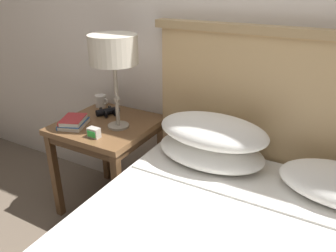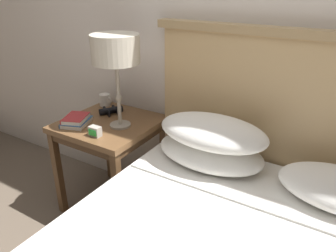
{
  "view_description": "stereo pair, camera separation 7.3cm",
  "coord_description": "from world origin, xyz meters",
  "px_view_note": "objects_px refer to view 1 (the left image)",
  "views": [
    {
      "loc": [
        0.74,
        -0.85,
        1.49
      ],
      "look_at": [
        -0.05,
        0.58,
        0.74
      ],
      "focal_mm": 35.0,
      "sensor_mm": 36.0,
      "label": 1
    },
    {
      "loc": [
        0.81,
        -0.82,
        1.49
      ],
      "look_at": [
        -0.05,
        0.58,
        0.74
      ],
      "focal_mm": 35.0,
      "sensor_mm": 36.0,
      "label": 2
    }
  ],
  "objects_px": {
    "table_lamp": "(113,52)",
    "binoculars_pair": "(108,111)",
    "nightstand": "(108,135)",
    "alarm_clock": "(94,133)",
    "coffee_mug": "(101,101)",
    "book_stacked_on_top": "(73,120)",
    "book_on_nightstand": "(74,124)"
  },
  "relations": [
    {
      "from": "nightstand",
      "to": "book_stacked_on_top",
      "type": "relative_size",
      "value": 3.09
    },
    {
      "from": "nightstand",
      "to": "binoculars_pair",
      "type": "xyz_separation_m",
      "value": [
        -0.08,
        0.11,
        0.11
      ]
    },
    {
      "from": "nightstand",
      "to": "binoculars_pair",
      "type": "distance_m",
      "value": 0.17
    },
    {
      "from": "nightstand",
      "to": "book_stacked_on_top",
      "type": "xyz_separation_m",
      "value": [
        -0.15,
        -0.14,
        0.13
      ]
    },
    {
      "from": "table_lamp",
      "to": "binoculars_pair",
      "type": "height_order",
      "value": "table_lamp"
    },
    {
      "from": "table_lamp",
      "to": "coffee_mug",
      "type": "bearing_deg",
      "value": 145.1
    },
    {
      "from": "alarm_clock",
      "to": "binoculars_pair",
      "type": "bearing_deg",
      "value": 115.4
    },
    {
      "from": "binoculars_pair",
      "to": "book_on_nightstand",
      "type": "bearing_deg",
      "value": -105.81
    },
    {
      "from": "book_on_nightstand",
      "to": "binoculars_pair",
      "type": "xyz_separation_m",
      "value": [
        0.07,
        0.25,
        0.01
      ]
    },
    {
      "from": "nightstand",
      "to": "coffee_mug",
      "type": "relative_size",
      "value": 6.25
    },
    {
      "from": "coffee_mug",
      "to": "alarm_clock",
      "type": "bearing_deg",
      "value": -55.08
    },
    {
      "from": "nightstand",
      "to": "coffee_mug",
      "type": "xyz_separation_m",
      "value": [
        -0.22,
        0.21,
        0.13
      ]
    },
    {
      "from": "book_on_nightstand",
      "to": "binoculars_pair",
      "type": "height_order",
      "value": "binoculars_pair"
    },
    {
      "from": "table_lamp",
      "to": "binoculars_pair",
      "type": "relative_size",
      "value": 3.53
    },
    {
      "from": "table_lamp",
      "to": "book_stacked_on_top",
      "type": "bearing_deg",
      "value": -153.94
    },
    {
      "from": "book_on_nightstand",
      "to": "coffee_mug",
      "type": "bearing_deg",
      "value": 100.82
    },
    {
      "from": "book_on_nightstand",
      "to": "book_stacked_on_top",
      "type": "xyz_separation_m",
      "value": [
        -0.0,
        -0.0,
        0.03
      ]
    },
    {
      "from": "book_on_nightstand",
      "to": "book_stacked_on_top",
      "type": "distance_m",
      "value": 0.03
    },
    {
      "from": "binoculars_pair",
      "to": "coffee_mug",
      "type": "distance_m",
      "value": 0.17
    },
    {
      "from": "nightstand",
      "to": "table_lamp",
      "type": "distance_m",
      "value": 0.56
    },
    {
      "from": "binoculars_pair",
      "to": "book_stacked_on_top",
      "type": "bearing_deg",
      "value": -105.89
    },
    {
      "from": "nightstand",
      "to": "binoculars_pair",
      "type": "height_order",
      "value": "binoculars_pair"
    },
    {
      "from": "coffee_mug",
      "to": "binoculars_pair",
      "type": "bearing_deg",
      "value": -34.81
    },
    {
      "from": "book_on_nightstand",
      "to": "binoculars_pair",
      "type": "bearing_deg",
      "value": 74.19
    },
    {
      "from": "binoculars_pair",
      "to": "alarm_clock",
      "type": "height_order",
      "value": "alarm_clock"
    },
    {
      "from": "coffee_mug",
      "to": "alarm_clock",
      "type": "xyz_separation_m",
      "value": [
        0.29,
        -0.41,
        -0.01
      ]
    },
    {
      "from": "book_stacked_on_top",
      "to": "alarm_clock",
      "type": "relative_size",
      "value": 2.98
    },
    {
      "from": "coffee_mug",
      "to": "alarm_clock",
      "type": "relative_size",
      "value": 1.47
    },
    {
      "from": "binoculars_pair",
      "to": "coffee_mug",
      "type": "height_order",
      "value": "coffee_mug"
    },
    {
      "from": "coffee_mug",
      "to": "book_stacked_on_top",
      "type": "bearing_deg",
      "value": -79.35
    },
    {
      "from": "nightstand",
      "to": "alarm_clock",
      "type": "distance_m",
      "value": 0.25
    },
    {
      "from": "table_lamp",
      "to": "coffee_mug",
      "type": "distance_m",
      "value": 0.57
    }
  ]
}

